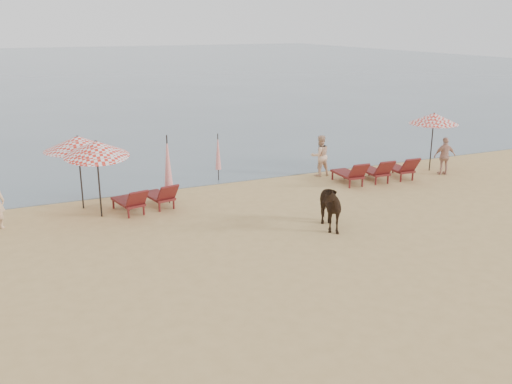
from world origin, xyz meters
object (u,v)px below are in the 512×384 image
(umbrella_open_left_a, at_px, (78,143))
(lounger_cluster_right, at_px, (376,170))
(umbrella_open_left_b, at_px, (96,149))
(umbrella_open_right, at_px, (434,118))
(beachgoer_right_b, at_px, (445,156))
(lounger_cluster_left, at_px, (146,198))
(umbrella_closed_right, at_px, (218,152))
(beachgoer_right_a, at_px, (320,156))
(umbrella_closed_left, at_px, (168,162))
(cow, at_px, (326,205))

(umbrella_open_left_a, bearing_deg, lounger_cluster_right, 8.99)
(umbrella_open_left_b, relative_size, umbrella_open_right, 1.06)
(beachgoer_right_b, bearing_deg, lounger_cluster_left, 14.90)
(lounger_cluster_left, relative_size, umbrella_closed_right, 1.08)
(beachgoer_right_a, bearing_deg, umbrella_open_left_b, 12.11)
(lounger_cluster_right, height_order, umbrella_closed_left, umbrella_closed_left)
(umbrella_closed_right, bearing_deg, umbrella_open_left_a, -165.30)
(umbrella_open_right, bearing_deg, cow, -166.22)
(umbrella_closed_right, relative_size, beachgoer_right_b, 1.22)
(lounger_cluster_left, bearing_deg, cow, -52.67)
(umbrella_open_right, xyz_separation_m, beachgoer_right_b, (0.07, -0.81, -1.52))
(umbrella_open_left_a, height_order, cow, umbrella_open_left_a)
(umbrella_closed_left, distance_m, umbrella_closed_right, 3.46)
(lounger_cluster_left, height_order, lounger_cluster_right, lounger_cluster_right)
(umbrella_open_left_a, bearing_deg, umbrella_open_right, 12.61)
(lounger_cluster_right, xyz_separation_m, beachgoer_right_a, (-1.63, 1.83, 0.40))
(lounger_cluster_right, bearing_deg, lounger_cluster_left, -179.13)
(umbrella_open_right, bearing_deg, umbrella_closed_right, 150.78)
(umbrella_open_right, bearing_deg, umbrella_closed_left, 163.80)
(umbrella_closed_right, bearing_deg, umbrella_open_left_b, -153.18)
(umbrella_open_right, bearing_deg, beachgoer_right_a, 150.30)
(lounger_cluster_right, distance_m, cow, 6.25)
(lounger_cluster_right, relative_size, cow, 1.76)
(umbrella_open_right, height_order, beachgoer_right_b, umbrella_open_right)
(lounger_cluster_left, bearing_deg, umbrella_closed_left, 16.89)
(umbrella_open_left_b, distance_m, umbrella_closed_right, 6.02)
(umbrella_closed_left, bearing_deg, umbrella_open_left_a, 168.54)
(beachgoer_right_a, bearing_deg, cow, 63.55)
(umbrella_open_left_a, distance_m, umbrella_closed_right, 6.02)
(umbrella_closed_left, distance_m, beachgoer_right_b, 12.09)
(lounger_cluster_left, distance_m, umbrella_closed_left, 1.58)
(umbrella_open_left_b, xyz_separation_m, umbrella_open_right, (14.52, 0.40, -0.03))
(umbrella_open_left_a, distance_m, cow, 8.80)
(lounger_cluster_left, distance_m, umbrella_open_left_b, 2.47)
(umbrella_closed_right, bearing_deg, beachgoer_right_b, -18.25)
(umbrella_open_left_b, bearing_deg, lounger_cluster_right, 4.69)
(umbrella_open_right, relative_size, umbrella_closed_right, 1.30)
(beachgoer_right_b, bearing_deg, umbrella_closed_left, 12.17)
(umbrella_open_right, height_order, umbrella_closed_right, umbrella_open_right)
(lounger_cluster_right, bearing_deg, cow, -138.47)
(umbrella_open_right, height_order, umbrella_closed_left, umbrella_open_right)
(lounger_cluster_right, bearing_deg, umbrella_open_left_a, 175.42)
(umbrella_open_left_b, xyz_separation_m, umbrella_closed_right, (5.27, 2.67, -1.14))
(lounger_cluster_left, xyz_separation_m, umbrella_open_left_a, (-2.01, 1.15, 1.92))
(lounger_cluster_left, height_order, umbrella_open_right, umbrella_open_right)
(lounger_cluster_left, distance_m, umbrella_open_left_a, 3.00)
(umbrella_open_left_b, distance_m, beachgoer_right_a, 9.82)
(lounger_cluster_right, bearing_deg, umbrella_open_left_b, -178.90)
(umbrella_closed_right, xyz_separation_m, beachgoer_right_b, (9.31, -3.07, -0.41))
(umbrella_open_left_a, height_order, umbrella_closed_left, umbrella_open_left_a)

